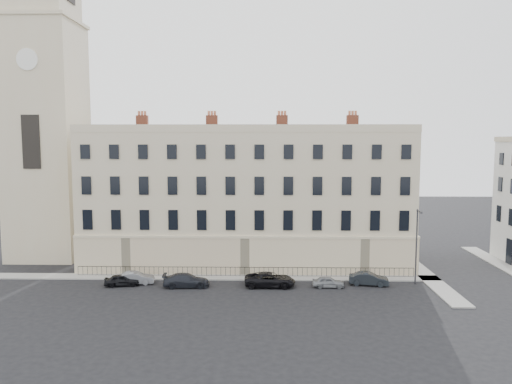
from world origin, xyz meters
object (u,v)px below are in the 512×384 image
car_a (122,280)px  car_b (135,278)px  car_d (270,280)px  streetlamp (417,243)px  car_e (328,282)px  car_f (369,279)px  car_c (186,280)px

car_a → car_b: car_b is taller
car_d → streetlamp: bearing=-84.6°
car_e → streetlamp: streetlamp is taller
car_b → car_f: 23.05m
streetlamp → car_f: bearing=-178.4°
car_f → car_b: bearing=100.0°
car_d → car_c: bearing=93.3°
car_a → car_d: (14.46, 0.05, 0.11)m
streetlamp → car_d: bearing=-179.2°
car_a → car_e: car_a is taller
car_d → car_f: 9.73m
car_a → car_d: car_d is taller
car_a → car_e: (20.11, -0.12, -0.04)m
car_f → streetlamp: size_ratio=0.52×
car_c → car_d: bearing=-91.4°
car_c → car_e: bearing=-92.9°
car_d → streetlamp: streetlamp is taller
car_b → car_f: car_f is taller
car_a → car_c: car_c is taller
car_b → car_d: size_ratio=0.75×
car_c → car_d: 8.13m
car_c → car_f: (17.84, 0.92, -0.02)m
car_b → streetlamp: bearing=-97.4°
car_f → streetlamp: 5.87m
car_f → streetlamp: (4.68, 0.40, 3.51)m
car_d → car_e: (5.65, -0.18, -0.16)m
car_a → streetlamp: bearing=-97.8°
car_e → car_f: 4.14m
car_c → car_f: size_ratio=1.17×
car_c → car_e: 13.78m
car_b → car_d: bearing=-100.7°
car_f → car_c: bearing=102.7°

